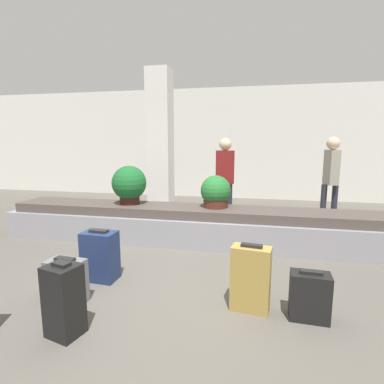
% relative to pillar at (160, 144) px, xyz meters
% --- Properties ---
extents(ground_plane, '(18.00, 18.00, 0.00)m').
position_rel_pillar_xyz_m(ground_plane, '(1.07, -3.29, -1.60)').
color(ground_plane, '#59544C').
extents(back_wall, '(18.00, 0.06, 3.20)m').
position_rel_pillar_xyz_m(back_wall, '(1.07, 2.51, -0.00)').
color(back_wall, silver).
rests_on(back_wall, ground_plane).
extents(carousel, '(6.40, 0.84, 0.59)m').
position_rel_pillar_xyz_m(carousel, '(1.07, -1.71, -1.32)').
color(carousel, gray).
rests_on(carousel, ground_plane).
extents(pillar, '(0.50, 0.50, 3.20)m').
position_rel_pillar_xyz_m(pillar, '(0.00, 0.00, 0.00)').
color(pillar, silver).
rests_on(pillar, ground_plane).
extents(suitcase_0, '(0.40, 0.26, 0.49)m').
position_rel_pillar_xyz_m(suitcase_0, '(0.20, -3.85, -1.37)').
color(suitcase_0, slate).
rests_on(suitcase_0, ground_plane).
extents(suitcase_1, '(0.41, 0.28, 0.62)m').
position_rel_pillar_xyz_m(suitcase_1, '(0.27, -3.28, -1.30)').
color(suitcase_1, navy).
rests_on(suitcase_1, ground_plane).
extents(suitcase_3, '(0.37, 0.23, 0.48)m').
position_rel_pillar_xyz_m(suitcase_3, '(2.60, -3.65, -1.37)').
color(suitcase_3, black).
rests_on(suitcase_3, ground_plane).
extents(suitcase_4, '(0.40, 0.25, 0.68)m').
position_rel_pillar_xyz_m(suitcase_4, '(2.05, -3.60, -1.27)').
color(suitcase_4, '#A3843D').
rests_on(suitcase_4, ground_plane).
extents(suitcase_5, '(0.32, 0.30, 0.66)m').
position_rel_pillar_xyz_m(suitcase_5, '(0.50, -4.32, -1.28)').
color(suitcase_5, black).
rests_on(suitcase_5, ground_plane).
extents(potted_plant_0, '(0.59, 0.59, 0.66)m').
position_rel_pillar_xyz_m(potted_plant_0, '(-0.03, -1.67, -0.67)').
color(potted_plant_0, '#381914').
rests_on(potted_plant_0, carousel).
extents(potted_plant_1, '(0.49, 0.49, 0.52)m').
position_rel_pillar_xyz_m(potted_plant_1, '(1.45, -1.64, -0.76)').
color(potted_plant_1, '#4C2319').
rests_on(potted_plant_1, carousel).
extents(traveler_0, '(0.36, 0.28, 1.73)m').
position_rel_pillar_xyz_m(traveler_0, '(1.49, -0.49, -0.56)').
color(traveler_0, '#282833').
rests_on(traveler_0, ground_plane).
extents(traveler_1, '(0.31, 0.35, 1.75)m').
position_rel_pillar_xyz_m(traveler_1, '(3.50, -0.25, -0.55)').
color(traveler_1, '#282833').
rests_on(traveler_1, ground_plane).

